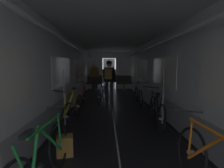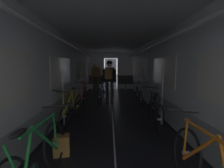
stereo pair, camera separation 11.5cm
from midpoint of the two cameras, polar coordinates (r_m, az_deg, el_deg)
train_car_shell at (r=5.69m, az=0.61°, el=8.07°), size 3.14×12.34×2.57m
bench_seat_far_left at (r=10.23m, az=-5.11°, el=0.81°), size 0.98×0.51×0.95m
bench_seat_far_right at (r=10.26m, az=4.97°, el=0.82°), size 0.98×0.51×0.95m
bicycle_red at (r=6.67m, az=-8.99°, el=-3.66°), size 0.44×1.69×0.96m
bicycle_silver at (r=6.50m, az=9.83°, el=-3.90°), size 0.44×1.69×0.95m
bicycle_green at (r=2.34m, az=-23.08°, el=-22.90°), size 0.46×1.69×0.95m
bicycle_black at (r=4.37m, az=15.31°, el=-8.94°), size 0.44×1.69×0.95m
bicycle_yellow at (r=4.57m, az=-13.01°, el=-8.24°), size 0.51×1.69×0.96m
person_cyclist_aisle at (r=6.53m, az=-0.38°, el=2.32°), size 0.56×0.44×1.73m
bicycle_blue_in_aisle at (r=6.87m, az=-2.89°, el=-3.28°), size 0.51×1.68×0.94m
person_standing_near_bench at (r=9.83m, az=-5.28°, el=2.98°), size 0.53×0.23×1.69m
backpack_on_floor at (r=3.09m, az=-15.85°, el=-19.63°), size 0.29×0.25×0.34m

